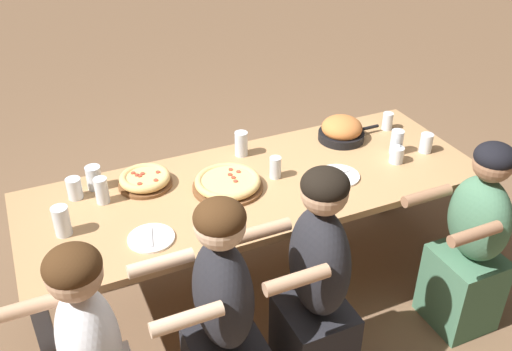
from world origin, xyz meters
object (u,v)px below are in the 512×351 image
Objects in this scene: empty_plate_b at (151,238)px; drinking_glass_a at (74,189)px; cocktail_glass_blue at (397,156)px; diner_near_right at (471,247)px; drinking_glass_c at (426,144)px; drinking_glass_g at (102,192)px; drinking_glass_h at (62,223)px; skillet_bowl at (342,130)px; drinking_glass_f at (396,143)px; drinking_glass_b at (94,179)px; pizza_board_second at (145,180)px; diner_near_midleft at (223,324)px; drinking_glass_i at (275,168)px; pizza_board_main at (228,183)px; diner_near_center at (316,292)px; empty_plate_a at (338,176)px; drinking_glass_d at (241,144)px; drinking_glass_e at (388,121)px.

drinking_glass_a is at bearing 117.85° from empty_plate_b.
diner_near_right is at bearing -77.90° from cocktail_glass_blue.
diner_near_right is at bearing -100.67° from drinking_glass_c.
empty_plate_b is at bearing -70.62° from drinking_glass_g.
drinking_glass_h is (-0.10, -0.28, 0.01)m from drinking_glass_a.
skillet_bowl is 0.33m from drinking_glass_f.
drinking_glass_c is (1.81, -0.40, -0.00)m from drinking_glass_b.
diner_near_midleft reaches higher than pizza_board_second.
drinking_glass_h is at bearing -177.81° from drinking_glass_i.
drinking_glass_i is at bearing -17.86° from drinking_glass_b.
drinking_glass_g reaches higher than empty_plate_b.
pizza_board_main is 0.27m from drinking_glass_i.
drinking_glass_i is (0.89, -0.14, -0.01)m from drinking_glass_g.
drinking_glass_f is at bearing 5.30° from diner_near_right.
skillet_bowl is at bearing 2.94° from drinking_glass_g.
drinking_glass_g is (-0.23, -0.06, 0.03)m from pizza_board_second.
diner_near_center is (0.54, -0.89, -0.23)m from pizza_board_second.
diner_near_midleft is (0.44, -0.92, -0.26)m from drinking_glass_a.
skillet_bowl is at bearing 8.94° from drinking_glass_h.
drinking_glass_c is at bearing -1.84° from drinking_glass_h.
skillet_bowl is 0.99m from diner_near_right.
empty_plate_a is 1.23m from drinking_glass_g.
empty_plate_b is at bearing -29.90° from drinking_glass_h.
drinking_glass_b is at bearing 161.31° from pizza_board_second.
pizza_board_second is 1.31× the size of empty_plate_b.
diner_near_center is at bearing -90.00° from diner_near_midleft.
drinking_glass_d is at bearing 157.11° from drinking_glass_f.
drinking_glass_e is (1.63, 0.47, 0.05)m from empty_plate_b.
drinking_glass_g reaches higher than drinking_glass_c.
cocktail_glass_blue reaches higher than empty_plate_a.
diner_near_right reaches higher than drinking_glass_i.
drinking_glass_d reaches higher than empty_plate_a.
drinking_glass_f is 1.65m from drinking_glass_g.
drinking_glass_h reaches higher than drinking_glass_c.
pizza_board_main is 2.59× the size of drinking_glass_f.
pizza_board_second is 1.39m from cocktail_glass_blue.
drinking_glass_d is 1.19× the size of drinking_glass_i.
drinking_glass_h reaches higher than cocktail_glass_blue.
cocktail_glass_blue is at bearing -66.60° from diner_near_midleft.
empty_plate_a is at bearing -179.66° from cocktail_glass_blue.
drinking_glass_a and drinking_glass_c have the same top height.
drinking_glass_e is 2.00m from drinking_glass_h.
empty_plate_a is 1.29m from drinking_glass_b.
drinking_glass_a reaches higher than drinking_glass_e.
drinking_glass_i is (1.01, -0.24, 0.00)m from drinking_glass_a.
pizza_board_main is 0.36m from drinking_glass_d.
pizza_board_main is 0.85m from skillet_bowl.
pizza_board_second is 1.60m from drinking_glass_c.
diner_near_right is at bearing -47.73° from empty_plate_a.
pizza_board_main is at bearing -169.36° from drinking_glass_e.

